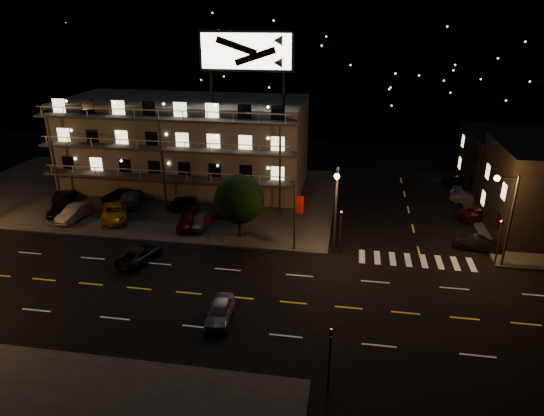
% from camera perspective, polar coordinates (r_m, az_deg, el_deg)
% --- Properties ---
extents(ground, '(140.00, 140.00, 0.00)m').
position_cam_1_polar(ground, '(37.23, -6.81, -10.17)').
color(ground, black).
rests_on(ground, ground).
extents(curb_nw, '(44.00, 24.00, 0.15)m').
position_cam_1_polar(curb_nw, '(58.73, -14.66, 1.69)').
color(curb_nw, '#333331').
rests_on(curb_nw, ground).
extents(motel, '(28.00, 13.80, 18.10)m').
position_cam_1_polar(motel, '(59.17, -10.03, 7.57)').
color(motel, gray).
rests_on(motel, ground).
extents(side_bldg_back, '(14.06, 12.00, 7.00)m').
position_cam_1_polar(side_bldg_back, '(63.77, 28.01, 4.63)').
color(side_bldg_back, black).
rests_on(side_bldg_back, ground).
extents(hill_backdrop, '(120.00, 25.00, 24.00)m').
position_cam_1_polar(hill_backdrop, '(100.45, 0.67, 17.29)').
color(hill_backdrop, black).
rests_on(hill_backdrop, ground).
extents(streetlight_nc, '(0.44, 1.92, 8.00)m').
position_cam_1_polar(streetlight_nc, '(40.85, 7.52, 0.60)').
color(streetlight_nc, '#2D2D30').
rests_on(streetlight_nc, ground).
extents(streetlight_ne, '(1.92, 0.44, 8.00)m').
position_cam_1_polar(streetlight_ne, '(43.09, 25.95, -0.37)').
color(streetlight_ne, '#2D2D30').
rests_on(streetlight_ne, ground).
extents(signal_nw, '(0.20, 0.27, 4.60)m').
position_cam_1_polar(signal_nw, '(42.28, 8.07, -2.19)').
color(signal_nw, '#2D2D30').
rests_on(signal_nw, ground).
extents(signal_sw, '(0.20, 0.27, 4.60)m').
position_cam_1_polar(signal_sw, '(27.61, 6.80, -16.58)').
color(signal_sw, '#2D2D30').
rests_on(signal_sw, ground).
extents(signal_ne, '(0.27, 0.20, 4.60)m').
position_cam_1_polar(signal_ne, '(44.10, 25.20, -3.14)').
color(signal_ne, '#2D2D30').
rests_on(signal_ne, ground).
extents(banner_north, '(0.83, 0.16, 6.40)m').
position_cam_1_polar(banner_north, '(42.07, 2.80, -0.83)').
color(banner_north, '#2D2D30').
rests_on(banner_north, ground).
extents(stop_sign, '(0.91, 0.11, 2.61)m').
position_cam_1_polar(stop_sign, '(44.47, -7.62, -2.12)').
color(stop_sign, '#2D2D30').
rests_on(stop_sign, ground).
extents(tree, '(4.79, 4.61, 6.03)m').
position_cam_1_polar(tree, '(44.50, -3.91, 0.87)').
color(tree, black).
rests_on(tree, curb_nw).
extents(lot_car_0, '(2.00, 4.31, 1.43)m').
position_cam_1_polar(lot_car_0, '(55.18, -23.52, 0.08)').
color(lot_car_0, black).
rests_on(lot_car_0, curb_nw).
extents(lot_car_1, '(2.07, 4.62, 1.47)m').
position_cam_1_polar(lot_car_1, '(53.15, -22.23, -0.50)').
color(lot_car_1, gray).
rests_on(lot_car_1, curb_nw).
extents(lot_car_2, '(4.39, 5.90, 1.49)m').
position_cam_1_polar(lot_car_2, '(51.75, -18.01, -0.49)').
color(lot_car_2, orange).
rests_on(lot_car_2, curb_nw).
extents(lot_car_3, '(2.55, 4.87, 1.35)m').
position_cam_1_polar(lot_car_3, '(48.33, -9.76, -1.38)').
color(lot_car_3, '#520B0C').
rests_on(lot_car_3, curb_nw).
extents(lot_car_4, '(1.70, 4.00, 1.35)m').
position_cam_1_polar(lot_car_4, '(47.98, -8.45, -1.47)').
color(lot_car_4, gray).
rests_on(lot_car_4, curb_nw).
extents(lot_car_5, '(2.14, 4.10, 1.29)m').
position_cam_1_polar(lot_car_5, '(58.69, -23.28, 1.30)').
color(lot_car_5, black).
rests_on(lot_car_5, curb_nw).
extents(lot_car_6, '(4.11, 5.94, 1.51)m').
position_cam_1_polar(lot_car_6, '(56.46, -16.86, 1.52)').
color(lot_car_6, black).
rests_on(lot_car_6, curb_nw).
extents(lot_car_7, '(3.40, 5.50, 1.49)m').
position_cam_1_polar(lot_car_7, '(55.39, -16.33, 1.18)').
color(lot_car_7, gray).
rests_on(lot_car_7, curb_nw).
extents(lot_car_8, '(2.50, 4.15, 1.32)m').
position_cam_1_polar(lot_car_8, '(53.02, -10.55, 0.69)').
color(lot_car_8, black).
rests_on(lot_car_8, curb_nw).
extents(lot_car_9, '(2.60, 4.53, 1.41)m').
position_cam_1_polar(lot_car_9, '(51.25, -5.98, 0.25)').
color(lot_car_9, '#520B0C').
rests_on(lot_car_9, curb_nw).
extents(side_car_0, '(4.10, 2.10, 1.29)m').
position_cam_1_polar(side_car_0, '(47.04, 23.10, -3.84)').
color(side_car_0, black).
rests_on(side_car_0, ground).
extents(side_car_1, '(5.07, 3.81, 1.28)m').
position_cam_1_polar(side_car_1, '(54.05, 23.28, -0.58)').
color(side_car_1, '#520B0C').
rests_on(side_car_1, ground).
extents(side_car_2, '(4.62, 3.18, 1.24)m').
position_cam_1_polar(side_car_2, '(58.04, 22.27, 1.05)').
color(side_car_2, gray).
rests_on(side_car_2, ground).
extents(side_car_3, '(3.74, 1.70, 1.24)m').
position_cam_1_polar(side_car_3, '(64.04, 21.05, 3.12)').
color(side_car_3, black).
rests_on(side_car_3, ground).
extents(road_car_east, '(1.89, 4.13, 1.37)m').
position_cam_1_polar(road_car_east, '(34.20, -6.17, -11.97)').
color(road_car_east, gray).
rests_on(road_car_east, ground).
extents(road_car_west, '(3.04, 4.97, 1.28)m').
position_cam_1_polar(road_car_west, '(42.88, -15.26, -5.28)').
color(road_car_west, black).
rests_on(road_car_west, ground).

